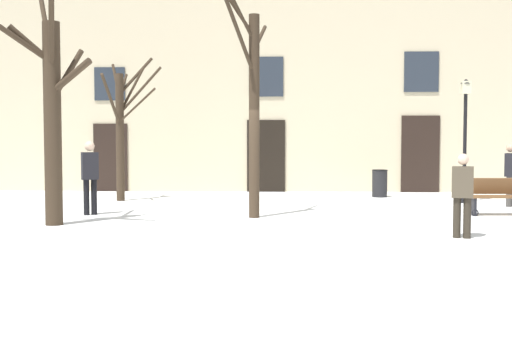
# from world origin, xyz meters

# --- Properties ---
(ground_plane) EXTENTS (32.54, 32.54, 0.00)m
(ground_plane) POSITION_xyz_m (0.00, 0.00, 0.00)
(ground_plane) COLOR white
(building_facade) EXTENTS (20.34, 0.60, 8.17)m
(building_facade) POSITION_xyz_m (0.01, 8.06, 4.14)
(building_facade) COLOR beige
(building_facade) RESTS_ON ground
(tree_left_of_center) EXTENTS (0.96, 1.88, 5.15)m
(tree_left_of_center) POSITION_xyz_m (-0.04, 0.83, 2.58)
(tree_left_of_center) COLOR #382B1E
(tree_left_of_center) RESTS_ON ground
(tree_center) EXTENTS (2.25, 1.85, 5.09)m
(tree_center) POSITION_xyz_m (-4.23, -0.56, 2.42)
(tree_center) COLOR #382B1E
(tree_center) RESTS_ON ground
(tree_right_of_center) EXTENTS (1.60, 2.34, 4.32)m
(tree_right_of_center) POSITION_xyz_m (-4.07, 4.60, 2.21)
(tree_right_of_center) COLOR #382B1E
(tree_right_of_center) RESTS_ON ground
(streetlamp) EXTENTS (0.30, 0.30, 3.53)m
(streetlamp) POSITION_xyz_m (5.84, 4.35, 2.17)
(streetlamp) COLOR black
(streetlamp) RESTS_ON ground
(litter_bin) EXTENTS (0.50, 0.50, 0.86)m
(litter_bin) POSITION_xyz_m (3.72, 6.06, 0.43)
(litter_bin) COLOR black
(litter_bin) RESTS_ON ground
(bench_back_to_back_left) EXTENTS (1.86, 0.51, 0.89)m
(bench_back_to_back_left) POSITION_xyz_m (6.05, 1.55, 0.47)
(bench_back_to_back_left) COLOR brown
(bench_back_to_back_left) RESTS_ON ground
(person_near_bench) EXTENTS (0.38, 0.44, 1.70)m
(person_near_bench) POSITION_xyz_m (6.79, 3.46, 0.94)
(person_near_bench) COLOR #403D3A
(person_near_bench) RESTS_ON ground
(person_by_shop_door) EXTENTS (0.44, 0.37, 1.78)m
(person_by_shop_door) POSITION_xyz_m (-3.98, 1.20, 0.99)
(person_by_shop_door) COLOR black
(person_by_shop_door) RESTS_ON ground
(person_crossing_plaza) EXTENTS (0.43, 0.32, 1.56)m
(person_crossing_plaza) POSITION_xyz_m (3.95, -1.97, 0.86)
(person_crossing_plaza) COLOR #2D271E
(person_crossing_plaza) RESTS_ON ground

